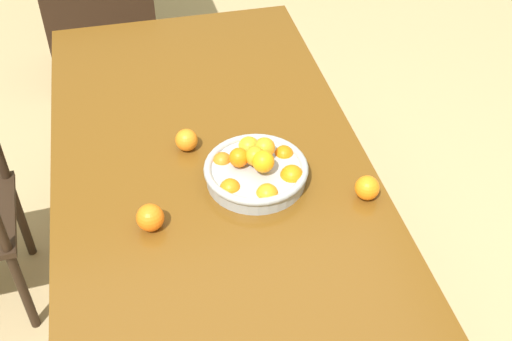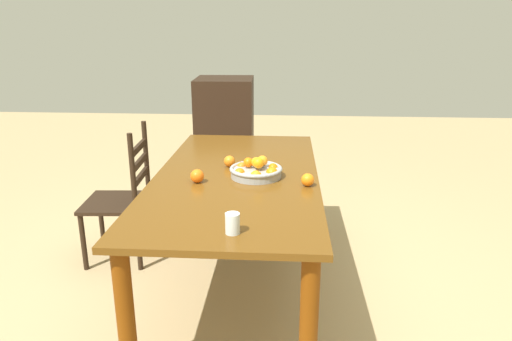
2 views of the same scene
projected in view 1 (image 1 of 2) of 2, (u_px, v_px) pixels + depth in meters
The scene contains 6 objects.
ground_plane at pixel (223, 322), 2.53m from camera, with size 12.00×12.00×0.00m, color tan.
dining_table at pixel (216, 200), 2.08m from camera, with size 2.05×1.00×0.78m.
fruit_bowl at pixel (257, 170), 1.97m from camera, with size 0.32×0.32×0.13m.
orange_loose_0 at pixel (187, 140), 2.08m from camera, with size 0.07×0.07×0.07m, color orange.
orange_loose_1 at pixel (150, 218), 1.82m from camera, with size 0.08×0.08×0.08m, color orange.
orange_loose_2 at pixel (367, 188), 1.92m from camera, with size 0.07×0.07×0.07m, color orange.
Camera 1 is at (-1.48, 0.21, 2.13)m, focal length 45.40 mm.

